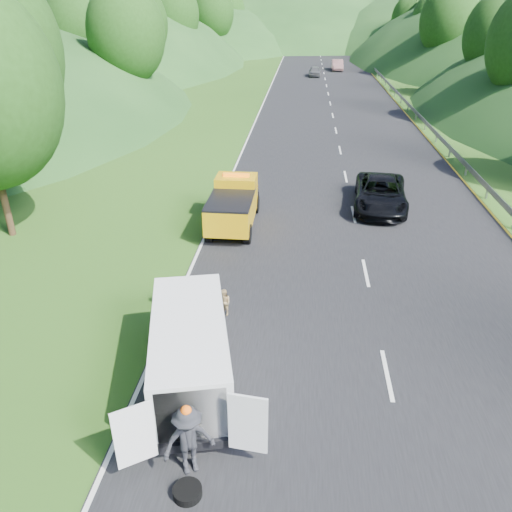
# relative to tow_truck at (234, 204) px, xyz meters

# --- Properties ---
(ground) EXTENTS (320.00, 320.00, 0.00)m
(ground) POSITION_rel_tow_truck_xyz_m (2.75, -8.13, -1.10)
(ground) COLOR #38661E
(ground) RESTS_ON ground
(road_surface) EXTENTS (14.00, 200.00, 0.02)m
(road_surface) POSITION_rel_tow_truck_xyz_m (5.75, 31.87, -1.09)
(road_surface) COLOR black
(road_surface) RESTS_ON ground
(guardrail) EXTENTS (0.06, 140.00, 1.52)m
(guardrail) POSITION_rel_tow_truck_xyz_m (13.05, 44.37, -1.10)
(guardrail) COLOR gray
(guardrail) RESTS_ON ground
(tree_line_left) EXTENTS (14.00, 140.00, 14.00)m
(tree_line_left) POSITION_rel_tow_truck_xyz_m (-16.25, 51.87, -1.10)
(tree_line_left) COLOR #214F17
(tree_line_left) RESTS_ON ground
(tree_line_right) EXTENTS (14.00, 140.00, 14.00)m
(tree_line_right) POSITION_rel_tow_truck_xyz_m (25.75, 51.87, -1.10)
(tree_line_right) COLOR #214F17
(tree_line_right) RESTS_ON ground
(hills_backdrop) EXTENTS (201.00, 288.60, 44.00)m
(hills_backdrop) POSITION_rel_tow_truck_xyz_m (9.25, 126.57, -1.10)
(hills_backdrop) COLOR #2D5B23
(hills_backdrop) RESTS_ON ground
(tow_truck) EXTENTS (2.03, 5.24, 2.24)m
(tow_truck) POSITION_rel_tow_truck_xyz_m (0.00, 0.00, 0.00)
(tow_truck) COLOR black
(tow_truck) RESTS_ON ground
(white_van) EXTENTS (3.86, 6.42, 2.14)m
(white_van) POSITION_rel_tow_truck_xyz_m (0.27, -10.92, 0.11)
(white_van) COLOR black
(white_van) RESTS_ON ground
(woman) EXTENTS (0.57, 0.69, 1.67)m
(woman) POSITION_rel_tow_truck_xyz_m (-0.25, -8.29, -1.10)
(woman) COLOR white
(woman) RESTS_ON ground
(child) EXTENTS (0.59, 0.58, 0.96)m
(child) POSITION_rel_tow_truck_xyz_m (0.68, -7.52, -1.10)
(child) COLOR tan
(child) RESTS_ON ground
(worker) EXTENTS (1.35, 1.14, 1.82)m
(worker) POSITION_rel_tow_truck_xyz_m (0.85, -13.82, -1.10)
(worker) COLOR black
(worker) RESTS_ON ground
(suitcase) EXTENTS (0.39, 0.30, 0.55)m
(suitcase) POSITION_rel_tow_truck_xyz_m (-1.63, -7.00, -0.82)
(suitcase) COLOR #53553F
(suitcase) RESTS_ON ground
(spare_tire) EXTENTS (0.64, 0.64, 0.20)m
(spare_tire) POSITION_rel_tow_truck_xyz_m (0.91, -14.48, -1.10)
(spare_tire) COLOR black
(spare_tire) RESTS_ON ground
(passing_suv) EXTENTS (3.09, 5.73, 1.53)m
(passing_suv) POSITION_rel_tow_truck_xyz_m (7.13, 2.96, -1.10)
(passing_suv) COLOR black
(passing_suv) RESTS_ON ground
(dist_car_a) EXTENTS (1.56, 3.87, 1.32)m
(dist_car_a) POSITION_rel_tow_truck_xyz_m (4.36, 52.34, -1.10)
(dist_car_a) COLOR #45464A
(dist_car_a) RESTS_ON ground
(dist_car_b) EXTENTS (1.61, 4.61, 1.52)m
(dist_car_b) POSITION_rel_tow_truck_xyz_m (7.83, 59.40, -1.10)
(dist_car_b) COLOR brown
(dist_car_b) RESTS_ON ground
(dist_car_c) EXTENTS (1.95, 4.79, 1.39)m
(dist_car_c) POSITION_rel_tow_truck_xyz_m (6.94, 88.90, -1.10)
(dist_car_c) COLOR #AC566A
(dist_car_c) RESTS_ON ground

